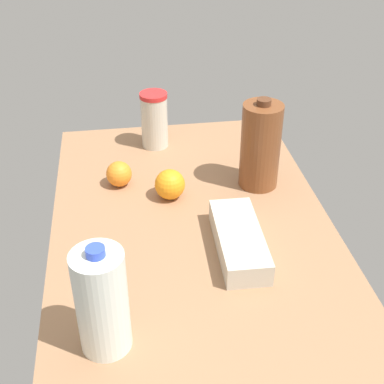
% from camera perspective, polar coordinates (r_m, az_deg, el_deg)
% --- Properties ---
extents(countertop, '(1.20, 0.76, 0.03)m').
position_cam_1_polar(countertop, '(1.47, 0.00, -3.73)').
color(countertop, '#9A6F4D').
rests_on(countertop, ground).
extents(tumbler_cup, '(0.09, 0.09, 0.19)m').
position_cam_1_polar(tumbler_cup, '(1.80, -4.04, 7.68)').
color(tumbler_cup, beige).
rests_on(tumbler_cup, countertop).
extents(egg_carton, '(0.29, 0.12, 0.06)m').
position_cam_1_polar(egg_carton, '(1.36, 5.03, -5.16)').
color(egg_carton, beige).
rests_on(egg_carton, countertop).
extents(chocolate_milk_jug, '(0.12, 0.12, 0.28)m').
position_cam_1_polar(chocolate_milk_jug, '(1.57, 7.31, 4.92)').
color(chocolate_milk_jug, brown).
rests_on(chocolate_milk_jug, countertop).
extents(milk_jug, '(0.11, 0.11, 0.26)m').
position_cam_1_polar(milk_jug, '(1.08, -9.59, -11.46)').
color(milk_jug, white).
rests_on(milk_jug, countertop).
extents(orange_beside_bowl, '(0.08, 0.08, 0.08)m').
position_cam_1_polar(orange_beside_bowl, '(1.62, -7.79, 1.93)').
color(orange_beside_bowl, orange).
rests_on(orange_beside_bowl, countertop).
extents(orange_near_front, '(0.09, 0.09, 0.09)m').
position_cam_1_polar(orange_near_front, '(1.54, -2.37, 0.82)').
color(orange_near_front, orange).
rests_on(orange_near_front, countertop).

